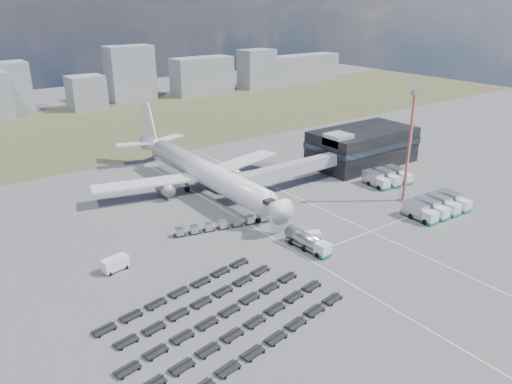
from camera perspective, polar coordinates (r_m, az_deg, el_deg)
ground at (r=99.29m, az=3.35°, el=-5.28°), size 420.00×420.00×0.00m
grass_strip at (r=192.14m, az=-18.14°, el=6.90°), size 420.00×90.00×0.01m
lane_markings at (r=107.17m, az=6.37°, el=-3.29°), size 47.12×110.00×0.01m
terminal at (r=144.90m, az=12.03°, el=5.17°), size 30.40×16.40×11.00m
jet_bridge at (r=121.24m, az=3.07°, el=2.35°), size 30.30×3.80×7.05m
airliner at (r=121.93m, az=-6.32°, el=2.48°), size 51.59×64.53×17.62m
fuel_tanker at (r=94.74m, az=5.93°, el=-5.64°), size 3.36×10.25×3.26m
pushback_tug at (r=98.99m, az=6.45°, el=-4.98°), size 3.88×3.00×1.53m
utility_van at (r=90.86m, az=-15.80°, el=-7.94°), size 4.90×2.85×2.43m
catering_truck at (r=123.12m, az=-3.66°, el=0.83°), size 2.57×6.00×2.73m
service_trucks_near at (r=116.51m, az=19.99°, el=-1.52°), size 14.58×8.46×3.17m
service_trucks_far at (r=131.55m, az=14.79°, el=1.66°), size 11.23×8.97×3.17m
uld_row at (r=102.82m, az=-3.85°, el=-3.72°), size 20.34×6.29×1.59m
baggage_dollies at (r=76.05m, az=-4.16°, el=-14.08°), size 36.96×25.71×0.80m
floodlight_mast at (r=117.92m, az=17.10°, el=4.95°), size 2.47×2.01×26.03m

